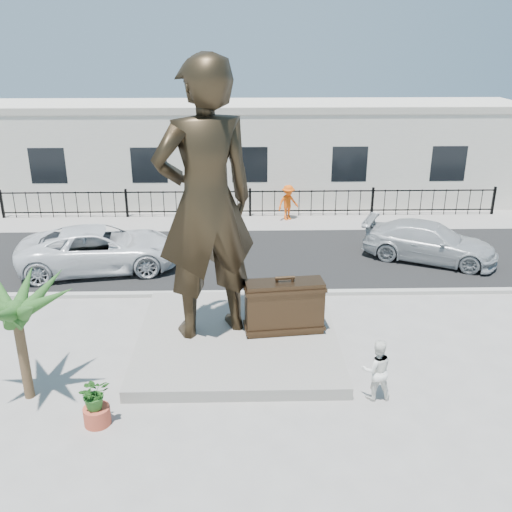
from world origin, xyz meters
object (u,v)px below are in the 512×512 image
at_px(statue, 205,203).
at_px(tourist, 377,370).
at_px(car_white, 100,249).
at_px(suitcase, 284,307).

distance_m(statue, tourist, 5.64).
bearing_deg(car_white, statue, -150.14).
xyz_separation_m(suitcase, car_white, (-6.00, 5.13, -0.25)).
bearing_deg(statue, car_white, -73.26).
bearing_deg(statue, suitcase, 154.66).
bearing_deg(car_white, suitcase, -139.38).
bearing_deg(suitcase, car_white, 133.01).
relative_size(tourist, car_white, 0.27).
xyz_separation_m(tourist, car_white, (-7.88, 7.74, 0.04)).
relative_size(statue, suitcase, 3.47).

